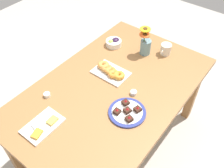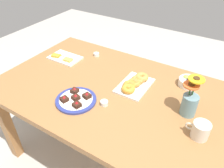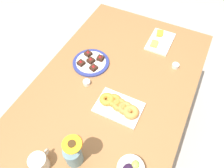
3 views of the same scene
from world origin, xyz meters
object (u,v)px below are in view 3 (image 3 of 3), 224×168
at_px(cheese_platter, 160,41).
at_px(dessert_plate, 91,62).
at_px(croissant_platter, 119,106).
at_px(jam_cup_berry, 87,82).
at_px(coffee_mug, 39,162).
at_px(dining_table, 112,95).
at_px(jam_cup_honey, 176,66).
at_px(flower_vase, 73,154).

bearing_deg(cheese_platter, dessert_plate, 139.03).
distance_m(croissant_platter, dessert_plate, 0.41).
bearing_deg(jam_cup_berry, coffee_mug, -174.70).
bearing_deg(cheese_platter, jam_cup_berry, 152.91).
bearing_deg(dessert_plate, jam_cup_berry, -159.57).
xyz_separation_m(cheese_platter, croissant_platter, (-0.67, 0.04, 0.01)).
bearing_deg(dining_table, cheese_platter, -14.40).
bearing_deg(jam_cup_honey, flower_vase, 161.32).
height_order(croissant_platter, jam_cup_berry, croissant_platter).
distance_m(dining_table, dessert_plate, 0.28).
xyz_separation_m(croissant_platter, jam_cup_berry, (0.07, 0.27, -0.01)).
relative_size(dining_table, cheese_platter, 6.15).
bearing_deg(croissant_platter, jam_cup_honey, -24.47).
distance_m(coffee_mug, cheese_platter, 1.19).
xyz_separation_m(coffee_mug, flower_vase, (0.10, -0.14, 0.04)).
distance_m(dining_table, jam_cup_honey, 0.49).
height_order(dining_table, jam_cup_berry, jam_cup_berry).
relative_size(jam_cup_honey, dessert_plate, 0.19).
bearing_deg(dessert_plate, dining_table, -119.07).
height_order(cheese_platter, dessert_plate, dessert_plate).
bearing_deg(flower_vase, cheese_platter, -6.01).
xyz_separation_m(coffee_mug, jam_cup_berry, (0.56, 0.05, -0.03)).
height_order(coffee_mug, croissant_platter, coffee_mug).
distance_m(coffee_mug, jam_cup_berry, 0.56).
height_order(cheese_platter, flower_vase, flower_vase).
height_order(croissant_platter, dessert_plate, same).
bearing_deg(jam_cup_berry, croissant_platter, -104.99).
height_order(dessert_plate, flower_vase, flower_vase).
relative_size(cheese_platter, jam_cup_berry, 5.42).
relative_size(coffee_mug, jam_cup_honey, 2.62).
distance_m(cheese_platter, croissant_platter, 0.67).
bearing_deg(jam_cup_honey, croissant_platter, 155.53).
xyz_separation_m(jam_cup_honey, dessert_plate, (-0.23, 0.55, -0.00)).
xyz_separation_m(cheese_platter, flower_vase, (-1.06, 0.11, 0.07)).
height_order(dining_table, coffee_mug, coffee_mug).
height_order(jam_cup_honey, flower_vase, flower_vase).
xyz_separation_m(dining_table, coffee_mug, (-0.61, 0.11, 0.13)).
xyz_separation_m(croissant_platter, flower_vase, (-0.39, 0.08, 0.06)).
bearing_deg(cheese_platter, flower_vase, 173.99).
bearing_deg(dessert_plate, cheese_platter, -40.97).
relative_size(cheese_platter, croissant_platter, 0.88).
xyz_separation_m(cheese_platter, jam_cup_berry, (-0.60, 0.31, 0.01)).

